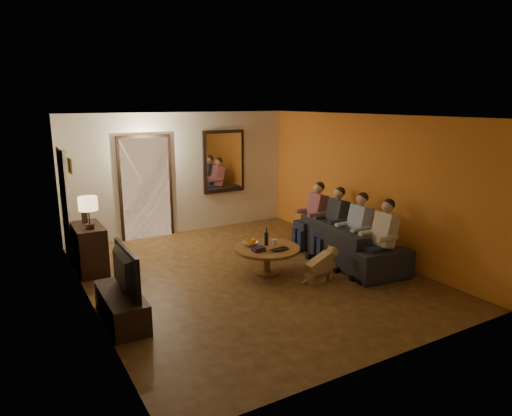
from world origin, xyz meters
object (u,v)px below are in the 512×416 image
dog (321,264)px  tv (119,271)px  coffee_table (267,260)px  person_d (314,218)px  tv_stand (122,307)px  bowl (251,244)px  dresser (90,249)px  laptop (281,250)px  sofa (348,241)px  person_a (381,242)px  person_b (356,233)px  wine_bottle (266,236)px  person_c (334,225)px  table_lamp (89,213)px

dog → tv: bearing=177.4°
coffee_table → person_d: bearing=25.4°
dog → coffee_table: dog is taller
person_d → tv_stand: bearing=-162.9°
tv → bowl: bearing=-72.4°
dresser → coffee_table: 3.00m
laptop → bowl: bearing=114.7°
sofa → dog: 1.18m
person_a → tv: bearing=172.3°
person_b → wine_bottle: (-1.46, 0.58, 0.01)m
tv → person_b: 4.07m
sofa → coffee_table: sofa is taller
person_b → wine_bottle: 1.58m
person_a → dog: size_ratio=2.14×
person_a → wine_bottle: person_a is taller
person_b → dresser: bearing=153.3°
tv → dog: size_ratio=1.86×
person_b → person_c: (0.00, 0.60, 0.00)m
sofa → coffee_table: 1.63m
tv_stand → dresser: bearing=90.0°
tv_stand → coffee_table: 2.61m
tv → sofa: (4.17, 0.35, -0.34)m
tv → person_d: size_ratio=0.87×
person_b → person_d: size_ratio=1.00×
person_b → dog: size_ratio=2.14×
sofa → person_a: person_a is taller
sofa → person_c: size_ratio=2.04×
table_lamp → person_c: bearing=-16.8°
table_lamp → person_d: 4.14m
person_b → bowl: (-1.69, 0.70, -0.12)m
tv → person_c: (4.07, 0.65, -0.10)m
person_a → dog: bearing=159.5°
person_d → dog: size_ratio=2.14×
dresser → coffee_table: bearing=-31.5°
bowl → sofa: bearing=-12.6°
dresser → sofa: (4.17, -1.75, -0.04)m
sofa → bowl: 1.84m
coffee_table → sofa: bearing=-6.4°
wine_bottle → laptop: size_ratio=0.94×
dresser → person_a: bearing=-33.1°
person_c → wine_bottle: (-1.46, -0.02, 0.01)m
tv → dresser: bearing=0.0°
tv_stand → sofa: size_ratio=0.49×
table_lamp → dog: (3.12, -2.07, -0.79)m
table_lamp → bowl: (2.37, -1.13, -0.59)m
dresser → tv: (0.00, -2.10, 0.30)m
person_b → person_d: 1.20m
tv → dog: tv is taller
person_c → dog: size_ratio=2.14×
coffee_table → tv_stand: bearing=-168.2°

